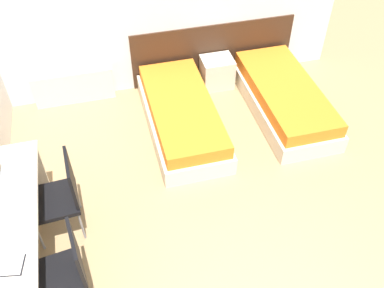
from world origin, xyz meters
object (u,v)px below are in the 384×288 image
at_px(bed_near_window, 182,116).
at_px(bed_near_door, 284,98).
at_px(laptop, 5,174).
at_px(chair_near_laptop, 60,194).
at_px(nightstand, 217,72).
at_px(chair_near_notebook, 64,271).

height_order(bed_near_window, bed_near_door, same).
height_order(bed_near_window, laptop, laptop).
bearing_deg(chair_near_laptop, bed_near_door, 19.17).
bearing_deg(bed_near_door, bed_near_window, 180.00).
relative_size(nightstand, laptop, 1.30).
bearing_deg(chair_near_notebook, nightstand, 44.57).
relative_size(bed_near_door, chair_near_laptop, 2.04).
xyz_separation_m(bed_near_window, bed_near_door, (1.44, 0.00, 0.00)).
bearing_deg(chair_near_notebook, laptop, 106.72).
height_order(bed_near_door, chair_near_notebook, chair_near_notebook).
bearing_deg(bed_near_window, chair_near_laptop, -141.61).
distance_m(nightstand, laptop, 3.36).
height_order(bed_near_window, chair_near_laptop, chair_near_laptop).
xyz_separation_m(bed_near_door, laptop, (-3.41, -1.13, 0.64)).
bearing_deg(laptop, bed_near_door, 17.29).
xyz_separation_m(bed_near_window, laptop, (-1.97, -1.13, 0.64)).
xyz_separation_m(nightstand, chair_near_notebook, (-2.26, -2.88, 0.31)).
xyz_separation_m(nightstand, chair_near_laptop, (-2.26, -2.01, 0.31)).
relative_size(bed_near_window, nightstand, 4.34).
bearing_deg(chair_near_laptop, laptop, 164.54).
bearing_deg(nightstand, laptop, -144.46).
height_order(chair_near_laptop, chair_near_notebook, same).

